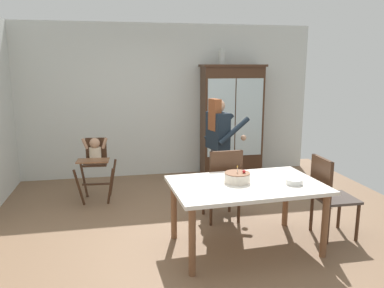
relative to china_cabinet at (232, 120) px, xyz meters
name	(u,v)px	position (x,y,z in m)	size (l,w,h in m)	color
ground_plane	(198,232)	(-1.13, -2.37, -1.00)	(6.24, 6.24, 0.00)	brown
wall_back	(168,101)	(-1.13, 0.26, 0.35)	(5.32, 0.06, 2.70)	silver
china_cabinet	(232,120)	(0.00, 0.00, 0.00)	(1.14, 0.48, 2.00)	#422819
ceramic_vase	(222,57)	(-0.20, 0.00, 1.11)	(0.13, 0.13, 0.27)	#B2B7B2
high_chair_with_toddler	(95,158)	(-2.38, -0.97, -0.35)	(0.61, 0.71, 0.95)	#422819
adult_person	(218,138)	(-0.65, -1.45, -0.04)	(0.60, 0.59, 1.53)	#47474C
dining_table	(246,191)	(-0.70, -2.82, -0.35)	(1.67, 1.11, 0.74)	silver
birthday_cake	(237,177)	(-0.79, -2.76, -0.21)	(0.28, 0.28, 0.19)	beige
serving_bowl	(294,182)	(-0.21, -2.95, -0.24)	(0.18, 0.18, 0.06)	silver
dining_chair_far_side	(223,180)	(-0.75, -2.10, -0.45)	(0.45, 0.45, 0.96)	#422819
dining_chair_right_end	(328,191)	(0.32, -2.76, -0.45)	(0.44, 0.44, 0.96)	#422819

